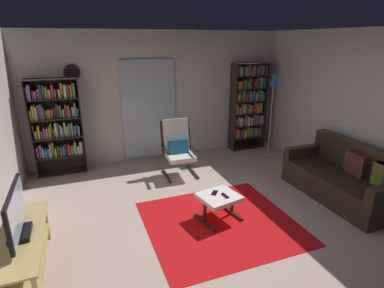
{
  "coord_description": "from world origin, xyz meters",
  "views": [
    {
      "loc": [
        -1.65,
        -3.27,
        2.42
      ],
      "look_at": [
        0.04,
        1.17,
        0.8
      ],
      "focal_mm": 28.78,
      "sensor_mm": 36.0,
      "label": 1
    }
  ],
  "objects": [
    {
      "name": "cell_phone",
      "position": [
        0.02,
        0.23,
        0.38
      ],
      "size": [
        0.14,
        0.15,
        0.01
      ],
      "primitive_type": "cube",
      "rotation": [
        0.0,
        0.0,
        -0.69
      ],
      "color": "black",
      "rests_on": "ottoman"
    },
    {
      "name": "wall_right",
      "position": [
        2.7,
        0.0,
        1.3
      ],
      "size": [
        0.06,
        6.0,
        2.6
      ],
      "primitive_type": "cube",
      "color": "beige",
      "rests_on": "ground"
    },
    {
      "name": "floor_lamp_by_shelf",
      "position": [
        2.24,
        2.16,
        1.42
      ],
      "size": [
        0.22,
        0.22,
        1.77
      ],
      "color": "#A5A5AD",
      "rests_on": "ground"
    },
    {
      "name": "area_rug",
      "position": [
        0.03,
        0.04,
        0.0
      ],
      "size": [
        2.0,
        1.88,
        0.01
      ],
      "primitive_type": "cube",
      "color": "red",
      "rests_on": "ground"
    },
    {
      "name": "ground_plane",
      "position": [
        0.0,
        0.0,
        0.0
      ],
      "size": [
        7.02,
        7.02,
        0.0
      ],
      "primitive_type": "plane",
      "color": "#BFA597"
    },
    {
      "name": "wall_clock",
      "position": [
        -1.66,
        2.82,
        1.85
      ],
      "size": [
        0.29,
        0.03,
        0.29
      ],
      "color": "silver"
    },
    {
      "name": "bookshelf_near_tv",
      "position": [
        -2.03,
        2.66,
        0.98
      ],
      "size": [
        0.87,
        0.3,
        1.78
      ],
      "color": "black",
      "rests_on": "ground"
    },
    {
      "name": "bookshelf_near_sofa",
      "position": [
        1.96,
        2.68,
        1.03
      ],
      "size": [
        0.81,
        0.3,
        1.94
      ],
      "color": "black",
      "rests_on": "ground"
    },
    {
      "name": "leather_sofa",
      "position": [
        2.21,
        0.01,
        0.31
      ],
      "size": [
        0.86,
        1.83,
        0.86
      ],
      "color": "#2E251A",
      "rests_on": "ground"
    },
    {
      "name": "tv_stand",
      "position": [
        -2.34,
        -0.16,
        0.34
      ],
      "size": [
        0.44,
        1.39,
        0.52
      ],
      "color": "tan",
      "rests_on": "ground"
    },
    {
      "name": "television",
      "position": [
        -2.34,
        -0.15,
        0.76
      ],
      "size": [
        0.2,
        0.86,
        0.51
      ],
      "color": "black",
      "rests_on": "tv_stand"
    },
    {
      "name": "tv_remote",
      "position": [
        0.12,
        0.09,
        0.38
      ],
      "size": [
        0.05,
        0.15,
        0.02
      ],
      "primitive_type": "cube",
      "rotation": [
        0.0,
        0.0,
        0.09
      ],
      "color": "black",
      "rests_on": "ottoman"
    },
    {
      "name": "glass_door_panel",
      "position": [
        -0.26,
        2.83,
        1.05
      ],
      "size": [
        1.1,
        0.01,
        2.0
      ],
      "primitive_type": "cube",
      "color": "silver"
    },
    {
      "name": "lounge_armchair",
      "position": [
        0.03,
        1.86,
        0.53
      ],
      "size": [
        0.59,
        0.67,
        1.02
      ],
      "color": "black",
      "rests_on": "ground"
    },
    {
      "name": "wall_back",
      "position": [
        0.0,
        2.9,
        1.3
      ],
      "size": [
        5.6,
        0.06,
        2.6
      ],
      "primitive_type": "cube",
      "color": "beige",
      "rests_on": "ground"
    },
    {
      "name": "ottoman",
      "position": [
        0.05,
        0.15,
        0.3
      ],
      "size": [
        0.6,
        0.57,
        0.37
      ],
      "color": "white",
      "rests_on": "ground"
    }
  ]
}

